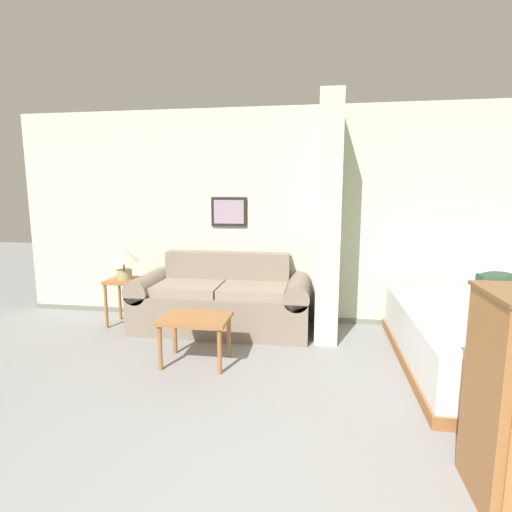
{
  "coord_description": "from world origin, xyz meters",
  "views": [
    {
      "loc": [
        0.02,
        -1.23,
        1.61
      ],
      "look_at": [
        -0.51,
        2.18,
        1.05
      ],
      "focal_mm": 28.0,
      "sensor_mm": 36.0,
      "label": 1
    }
  ],
  "objects_px": {
    "coffee_table": "(195,323)",
    "backpack": "(496,291)",
    "bed": "(500,341)",
    "couch": "(222,301)",
    "table_lamp": "(123,257)"
  },
  "relations": [
    {
      "from": "table_lamp",
      "to": "coffee_table",
      "type": "bearing_deg",
      "value": -38.92
    },
    {
      "from": "bed",
      "to": "backpack",
      "type": "distance_m",
      "value": 0.46
    },
    {
      "from": "coffee_table",
      "to": "backpack",
      "type": "xyz_separation_m",
      "value": [
        2.74,
        0.39,
        0.32
      ]
    },
    {
      "from": "couch",
      "to": "coffee_table",
      "type": "bearing_deg",
      "value": -91.02
    },
    {
      "from": "backpack",
      "to": "couch",
      "type": "bearing_deg",
      "value": 167.58
    },
    {
      "from": "couch",
      "to": "backpack",
      "type": "height_order",
      "value": "backpack"
    },
    {
      "from": "coffee_table",
      "to": "bed",
      "type": "xyz_separation_m",
      "value": [
        2.77,
        0.3,
        -0.13
      ]
    },
    {
      "from": "couch",
      "to": "table_lamp",
      "type": "height_order",
      "value": "table_lamp"
    },
    {
      "from": "couch",
      "to": "bed",
      "type": "xyz_separation_m",
      "value": [
        2.75,
        -0.69,
        -0.06
      ]
    },
    {
      "from": "coffee_table",
      "to": "bed",
      "type": "bearing_deg",
      "value": 6.22
    },
    {
      "from": "backpack",
      "to": "bed",
      "type": "bearing_deg",
      "value": -70.05
    },
    {
      "from": "coffee_table",
      "to": "backpack",
      "type": "bearing_deg",
      "value": 8.18
    },
    {
      "from": "couch",
      "to": "bed",
      "type": "height_order",
      "value": "couch"
    },
    {
      "from": "couch",
      "to": "bed",
      "type": "relative_size",
      "value": 0.95
    },
    {
      "from": "bed",
      "to": "backpack",
      "type": "xyz_separation_m",
      "value": [
        -0.03,
        0.09,
        0.45
      ]
    }
  ]
}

